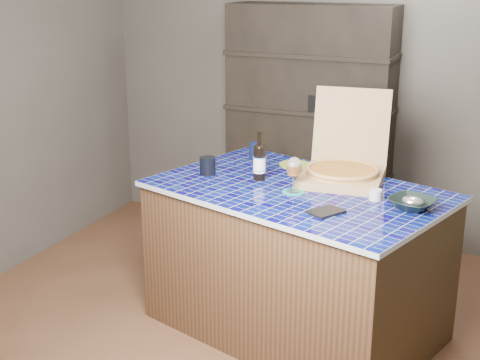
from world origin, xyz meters
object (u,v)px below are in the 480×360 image
at_px(mead_bottle, 259,161).
at_px(dvd_case, 326,212).
at_px(pizza_box, 343,169).
at_px(bowl, 412,204).
at_px(wine_glass, 294,168).
at_px(kitchen_island, 296,260).

xyz_separation_m(mead_bottle, dvd_case, (0.52, -0.38, -0.10)).
xyz_separation_m(pizza_box, bowl, (0.45, -0.32, -0.04)).
bearing_deg(wine_glass, dvd_case, -42.90).
bearing_deg(bowl, pizza_box, 144.74).
bearing_deg(dvd_case, bowl, 62.31).
xyz_separation_m(kitchen_island, mead_bottle, (-0.26, 0.06, 0.54)).
bearing_deg(wine_glass, kitchen_island, 89.68).
height_order(pizza_box, wine_glass, pizza_box).
height_order(mead_bottle, wine_glass, mead_bottle).
bearing_deg(kitchen_island, bowl, 9.79).
distance_m(kitchen_island, dvd_case, 0.60).
distance_m(mead_bottle, wine_glass, 0.30).
bearing_deg(mead_bottle, kitchen_island, -13.68).
height_order(wine_glass, dvd_case, wine_glass).
height_order(kitchen_island, bowl, bowl).
distance_m(dvd_case, bowl, 0.45).
relative_size(kitchen_island, wine_glass, 9.30).
bearing_deg(bowl, dvd_case, -148.11).
xyz_separation_m(pizza_box, dvd_case, (0.07, -0.56, -0.06)).
bearing_deg(wine_glass, pizza_box, 59.70).
bearing_deg(kitchen_island, wine_glass, -73.59).
distance_m(mead_bottle, dvd_case, 0.65).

